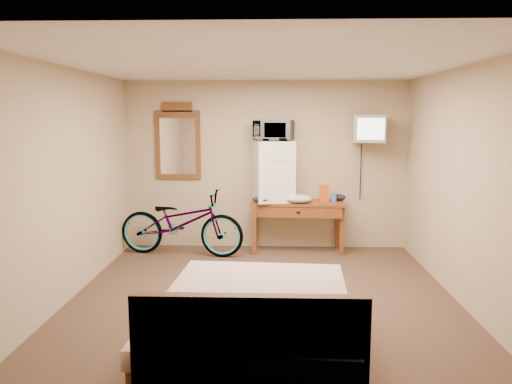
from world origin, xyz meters
TOP-DOWN VIEW (x-y plane):
  - room at (-0.00, 0.00)m, footprint 4.60×4.64m
  - desk at (0.47, 2.00)m, footprint 1.38×0.60m
  - mini_fridge at (0.11, 2.05)m, footprint 0.63×0.62m
  - microwave at (0.11, 2.05)m, footprint 0.61×0.47m
  - snack_bag at (0.85, 1.99)m, footprint 0.13×0.08m
  - blue_cup at (0.99, 1.99)m, footprint 0.08×0.08m
  - cloth_cream at (0.47, 1.89)m, footprint 0.39×0.30m
  - cloth_dark_a at (-0.04, 1.86)m, footprint 0.28×0.21m
  - cloth_dark_b at (1.07, 2.12)m, footprint 0.21×0.17m
  - crt_television at (1.46, 2.02)m, footprint 0.47×0.58m
  - wall_mirror at (-1.32, 2.27)m, footprint 0.67×0.04m
  - bicycle at (-1.20, 1.79)m, footprint 1.89×0.89m
  - bed at (-0.04, -1.38)m, footprint 1.62×2.08m

SIDE VIEW (x-z plane):
  - bed at x=-0.04m, z-range -0.16..0.74m
  - bicycle at x=-1.20m, z-range 0.00..0.95m
  - desk at x=0.47m, z-range 0.25..1.00m
  - cloth_dark_b at x=1.07m, z-range 0.75..0.85m
  - cloth_dark_a at x=-0.04m, z-range 0.75..0.86m
  - cloth_cream at x=0.47m, z-range 0.75..0.87m
  - blue_cup at x=0.99m, z-range 0.75..0.89m
  - snack_bag at x=0.85m, z-range 0.75..1.00m
  - mini_fridge at x=0.11m, z-range 0.75..1.63m
  - room at x=0.00m, z-range 0.00..2.50m
  - wall_mirror at x=-1.32m, z-range 1.02..2.16m
  - microwave at x=0.11m, z-range 1.63..1.93m
  - crt_television at x=1.46m, z-range 1.61..1.99m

